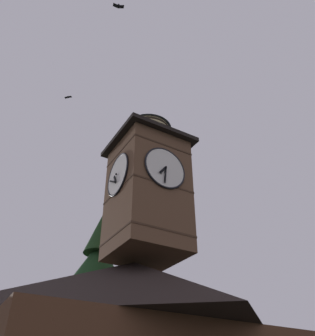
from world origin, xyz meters
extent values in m
pyramid|color=black|center=(1.59, -1.39, 5.82)|extent=(13.07, 10.67, 3.37)
cube|color=brown|center=(1.41, -0.49, 10.79)|extent=(3.55, 3.55, 6.56)
cube|color=#432E20|center=(1.41, -0.49, 8.30)|extent=(3.59, 3.59, 0.10)
cube|color=#432E20|center=(1.41, -0.49, 10.76)|extent=(3.59, 3.59, 0.10)
cube|color=#432E20|center=(1.41, -0.49, 13.22)|extent=(3.59, 3.59, 0.10)
cylinder|color=white|center=(1.41, 1.32, 11.70)|extent=(2.33, 0.10, 2.33)
torus|color=black|center=(1.41, 1.34, 11.70)|extent=(2.43, 0.10, 2.43)
cube|color=black|center=(1.59, 1.42, 11.47)|extent=(0.45, 0.04, 0.53)
cube|color=black|center=(1.45, 1.42, 11.22)|extent=(0.16, 0.04, 0.96)
sphere|color=black|center=(1.41, 1.43, 11.70)|extent=(0.10, 0.10, 0.10)
cylinder|color=white|center=(3.22, -0.49, 11.70)|extent=(0.10, 2.33, 2.33)
torus|color=black|center=(3.24, -0.49, 11.70)|extent=(0.10, 2.43, 2.43)
cube|color=black|center=(3.32, -0.62, 11.44)|extent=(0.04, 0.36, 0.57)
cube|color=black|center=(3.32, -0.90, 11.45)|extent=(0.04, 0.86, 0.56)
sphere|color=black|center=(3.33, -0.49, 11.70)|extent=(0.10, 0.10, 0.10)
cube|color=black|center=(1.41, -0.49, 14.20)|extent=(4.25, 4.25, 0.25)
cylinder|color=tan|center=(1.41, -0.49, 14.96)|extent=(2.46, 2.46, 1.27)
cylinder|color=#2D2319|center=(1.41, -0.49, 14.48)|extent=(2.52, 2.52, 0.10)
cylinder|color=#2D2319|center=(1.41, -0.49, 14.80)|extent=(2.52, 2.52, 0.10)
cylinder|color=#2D2319|center=(1.41, -0.49, 15.12)|extent=(2.52, 2.52, 0.10)
cylinder|color=#2D2319|center=(1.41, -0.49, 15.43)|extent=(2.52, 2.52, 0.10)
cone|color=#384251|center=(1.41, -0.49, 16.05)|extent=(2.76, 2.76, 0.92)
sphere|color=#384251|center=(1.41, -0.49, 16.61)|extent=(0.16, 0.16, 0.16)
cone|color=#1A321C|center=(1.89, -5.64, 5.20)|extent=(5.23, 5.23, 2.29)
cone|color=#16391A|center=(1.89, -5.64, 6.90)|extent=(4.14, 4.14, 2.24)
cone|color=#193A1B|center=(1.89, -5.64, 8.78)|extent=(3.05, 3.05, 2.53)
cone|color=#1C3B1B|center=(1.89, -5.64, 10.53)|extent=(1.95, 1.95, 2.58)
sphere|color=silver|center=(-10.07, -30.64, 12.53)|extent=(1.69, 1.69, 1.69)
ellipsoid|color=black|center=(5.73, 3.82, 19.05)|extent=(0.21, 0.29, 0.14)
cube|color=black|center=(5.59, 3.86, 19.05)|extent=(0.33, 0.26, 0.13)
cube|color=black|center=(5.87, 3.77, 19.05)|extent=(0.33, 0.26, 0.13)
ellipsoid|color=black|center=(5.93, -3.33, 18.43)|extent=(0.20, 0.20, 0.10)
cube|color=black|center=(5.85, -3.25, 18.43)|extent=(0.26, 0.26, 0.06)
cube|color=black|center=(6.02, -3.42, 18.43)|extent=(0.26, 0.26, 0.06)
camera|label=1|loc=(9.56, 14.32, 1.53)|focal=38.30mm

